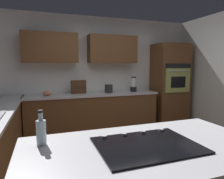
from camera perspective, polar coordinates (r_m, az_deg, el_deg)
name	(u,v)px	position (r m, az deg, el deg)	size (l,w,h in m)	color
ground_plane	(129,171)	(3.11, 4.94, -22.07)	(14.00, 14.00, 0.00)	brown
wall_back	(91,69)	(4.65, -6.01, 5.93)	(6.00, 0.44, 2.60)	silver
lower_cabinets_back	(93,114)	(4.45, -5.34, -7.08)	(2.80, 0.60, 0.86)	brown
countertop_back	(93,94)	(4.37, -5.40, -1.34)	(2.84, 0.64, 0.04)	#B2B2B7
island_top	(147,148)	(1.61, 9.85, -16.15)	(1.89, 1.01, 0.04)	#B2B2B7
wall_oven	(170,85)	(5.17, 16.10, 1.16)	(0.80, 0.66, 2.02)	brown
cooktop	(146,145)	(1.60, 9.77, -15.18)	(0.76, 0.56, 0.03)	black
blender	(133,85)	(4.64, 6.10, 1.23)	(0.15, 0.15, 0.34)	black
mixing_bowl	(47,93)	(4.21, -17.99, -1.05)	(0.17, 0.17, 0.09)	#CC724C
spice_rack	(79,87)	(4.36, -9.51, 0.73)	(0.32, 0.11, 0.28)	#472B19
kettle	(109,89)	(4.43, -0.95, 0.26)	(0.18, 0.18, 0.18)	#262628
oil_bottle	(41,131)	(1.65, -19.50, -11.13)	(0.07, 0.07, 0.27)	silver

